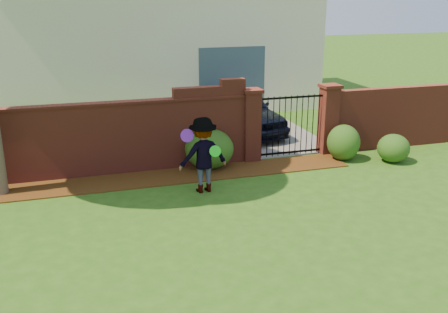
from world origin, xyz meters
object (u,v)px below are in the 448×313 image
object	(u,v)px
man	(203,155)
frisbee_purple	(187,136)
car	(243,111)
frisbee_green	(215,151)

from	to	relation	value
man	frisbee_purple	world-z (taller)	man
car	frisbee_green	world-z (taller)	car
man	frisbee_purple	xyz separation A→B (m)	(-0.36, -0.06, 0.49)
car	frisbee_green	distance (m)	5.10
car	frisbee_purple	bearing A→B (deg)	-130.81
car	man	world-z (taller)	man
frisbee_purple	frisbee_green	size ratio (longest dim) A/B	1.15
frisbee_purple	frisbee_green	xyz separation A→B (m)	(0.56, -0.18, -0.34)
car	frisbee_purple	world-z (taller)	frisbee_purple
man	car	bearing A→B (deg)	-123.20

